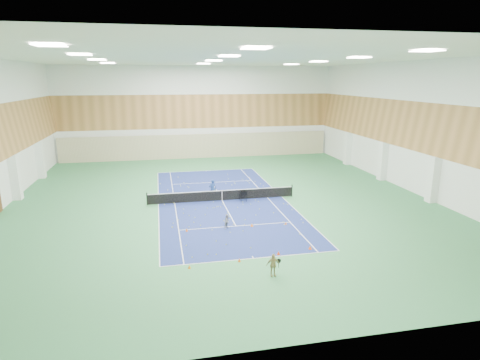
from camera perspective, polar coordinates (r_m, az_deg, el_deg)
The scene contains 20 objects.
ground at distance 35.21m, azimuth -2.56°, elevation -2.94°, with size 40.00×40.00×0.00m, color #327646.
room_shell at distance 33.92m, azimuth -2.67°, elevation 6.79°, with size 36.00×40.00×12.00m, color white, non-canonical shape.
wood_cladding at distance 33.72m, azimuth -2.71°, elevation 10.16°, with size 36.00×40.00×8.00m, color #AE7740, non-canonical shape.
ceiling_light_grid at distance 33.66m, azimuth -2.79°, elevation 16.83°, with size 21.40×25.40×0.06m, color white, non-canonical shape.
court_surface at distance 35.21m, azimuth -2.56°, elevation -2.93°, with size 10.97×23.77×0.01m, color navy.
tennis_balls_scatter at distance 35.20m, azimuth -2.56°, elevation -2.87°, with size 10.57×22.77×0.07m, color #C7CF23, non-canonical shape.
tennis_net at distance 35.05m, azimuth -2.57°, elevation -2.08°, with size 12.80×0.10×1.10m, color black, non-canonical shape.
back_curtain at distance 53.96m, azimuth -5.89°, elevation 4.81°, with size 35.40×0.16×3.20m, color #C6B793.
coach at distance 35.48m, azimuth -3.89°, elevation -1.32°, with size 0.65×0.43×1.78m, color navy.
child_court at distance 28.69m, azimuth -1.80°, elevation -5.87°, with size 0.52×0.41×1.07m, color gray.
child_apron at distance 22.16m, azimuth 4.71°, elevation -11.94°, with size 0.76×0.32×1.30m, color tan.
ball_cart at distance 34.81m, azimuth 0.44°, elevation -2.29°, with size 0.56×0.56×0.97m, color black, non-canonical shape.
cone_svc_a at distance 28.51m, azimuth -7.59°, elevation -7.05°, with size 0.19×0.19×0.21m, color #FF640D.
cone_svc_b at distance 29.58m, azimuth -1.98°, elevation -6.12°, with size 0.21×0.21×0.23m, color red.
cone_svc_c at distance 29.16m, azimuth 1.70°, elevation -6.40°, with size 0.22×0.22×0.24m, color orange.
cone_svc_d at distance 29.75m, azimuth 6.53°, elevation -6.12°, with size 0.17×0.17×0.19m, color #FA600D.
cone_base_a at distance 23.30m, azimuth -7.21°, elevation -12.14°, with size 0.18×0.18×0.19m, color orange.
cone_base_b at distance 23.90m, azimuth -0.09°, elevation -11.30°, with size 0.18×0.18×0.20m, color #F6620C.
cone_base_c at distance 24.86m, azimuth 5.51°, elevation -10.28°, with size 0.21×0.21×0.23m, color #F6420C.
cone_base_d at distance 25.84m, azimuth 9.95°, elevation -9.42°, with size 0.23×0.23×0.25m, color #EA4D0C.
Camera 1 is at (-5.17, -33.23, 10.43)m, focal length 30.00 mm.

